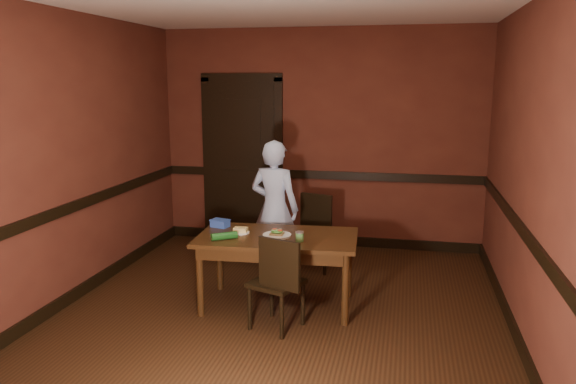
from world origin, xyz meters
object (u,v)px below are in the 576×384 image
at_px(sauce_jar, 300,236).
at_px(sandwich_plate, 277,234).
at_px(chair_near, 276,281).
at_px(chair_far, 317,233).
at_px(person, 275,209).
at_px(food_tub, 220,223).
at_px(dining_table, 278,271).
at_px(cheese_saucer, 241,231).

bearing_deg(sauce_jar, sandwich_plate, 152.87).
xyz_separation_m(chair_near, sauce_jar, (0.14, 0.32, 0.31)).
distance_m(chair_far, person, 0.60).
height_order(chair_near, food_tub, chair_near).
relative_size(dining_table, sandwich_plate, 5.54).
xyz_separation_m(chair_near, cheese_saucer, (-0.45, 0.48, 0.29)).
height_order(chair_near, sandwich_plate, chair_near).
distance_m(sauce_jar, food_tub, 0.91).
height_order(dining_table, chair_near, chair_near).
bearing_deg(sandwich_plate, food_tub, 161.48).
height_order(dining_table, person, person).
distance_m(dining_table, person, 0.94).
xyz_separation_m(dining_table, sauce_jar, (0.23, -0.14, 0.38)).
distance_m(sandwich_plate, cheese_saucer, 0.36).
height_order(chair_far, cheese_saucer, chair_far).
bearing_deg(dining_table, food_tub, 159.43).
relative_size(dining_table, chair_far, 1.77).
height_order(sauce_jar, food_tub, sauce_jar).
relative_size(sandwich_plate, sauce_jar, 2.93).
bearing_deg(chair_far, sandwich_plate, -84.74).
bearing_deg(food_tub, dining_table, -2.09).
bearing_deg(chair_far, dining_table, -84.93).
relative_size(chair_near, cheese_saucer, 4.99).
xyz_separation_m(chair_far, sandwich_plate, (-0.19, -1.13, 0.29)).
distance_m(dining_table, chair_near, 0.47).
bearing_deg(chair_far, chair_near, -78.61).
bearing_deg(chair_far, person, -129.84).
relative_size(dining_table, sauce_jar, 16.20).
bearing_deg(dining_table, chair_far, 76.50).
distance_m(cheese_saucer, food_tub, 0.31).
bearing_deg(dining_table, cheese_saucer, 173.12).
bearing_deg(dining_table, sauce_jar, -34.36).
xyz_separation_m(dining_table, person, (-0.22, 0.82, 0.39)).
distance_m(dining_table, sandwich_plate, 0.36).
xyz_separation_m(sauce_jar, cheese_saucer, (-0.59, 0.16, -0.02)).
bearing_deg(cheese_saucer, sandwich_plate, -6.29).
distance_m(chair_near, food_tub, 1.00).
distance_m(chair_near, person, 1.35).
relative_size(chair_near, food_tub, 4.18).
relative_size(chair_far, cheese_saucer, 4.95).
height_order(chair_near, sauce_jar, chair_near).
relative_size(cheese_saucer, food_tub, 0.84).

